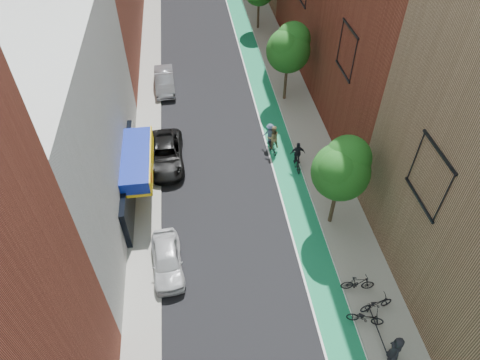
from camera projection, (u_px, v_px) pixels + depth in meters
name	position (u px, v px, depth m)	size (l,w,h in m)	color
bike_lane	(262.00, 88.00, 38.40)	(2.00, 68.00, 0.01)	#147443
sidewalk_left	(149.00, 96.00, 37.40)	(2.00, 68.00, 0.15)	gray
sidewalk_right	(289.00, 86.00, 38.59)	(3.00, 68.00, 0.15)	gray
building_left_white	(41.00, 130.00, 24.27)	(8.00, 20.00, 12.00)	silver
tree_near	(342.00, 168.00, 23.97)	(3.40, 3.36, 6.42)	#332619
tree_mid	(289.00, 47.00, 33.75)	(3.55, 3.53, 6.74)	#332619
parked_car_white	(167.00, 260.00, 24.24)	(1.71, 4.24, 1.44)	silver
parked_car_black	(166.00, 154.00, 30.75)	(2.53, 5.49, 1.52)	black
parked_car_silver	(165.00, 81.00, 37.90)	(1.64, 4.71, 1.55)	gray
cyclist_lane_near	(273.00, 140.00, 31.48)	(1.02, 1.57, 2.24)	black
cyclist_lane_mid	(297.00, 158.00, 30.38)	(1.07, 1.92, 2.14)	black
cyclist_lane_far	(270.00, 137.00, 32.08)	(1.06, 1.71, 1.94)	black
parked_bike_near	(365.00, 317.00, 21.81)	(0.66, 1.88, 0.99)	black
parked_bike_mid	(358.00, 283.00, 23.18)	(0.52, 1.84, 1.11)	black
parked_bike_far	(376.00, 303.00, 22.38)	(0.64, 1.84, 0.96)	black
pedestrian	(396.00, 349.00, 20.25)	(0.85, 0.56, 1.75)	black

